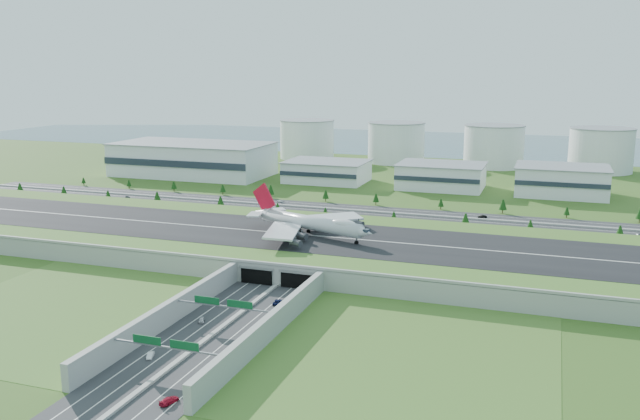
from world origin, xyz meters
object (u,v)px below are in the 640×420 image
(car_0, at_px, (202,320))
(car_1, at_px, (150,355))
(car_7, at_px, (280,201))
(fuel_tank_a, at_px, (307,140))
(car_5, at_px, (482,216))
(boeing_747, at_px, (310,222))
(car_4, at_px, (128,197))
(car_2, at_px, (278,302))
(car_3, at_px, (169,400))

(car_0, bearing_deg, car_1, -112.01)
(car_7, bearing_deg, car_1, 36.80)
(fuel_tank_a, relative_size, car_0, 11.13)
(car_1, bearing_deg, car_0, 68.29)
(fuel_tank_a, distance_m, car_5, 278.66)
(car_5, bearing_deg, car_1, -40.37)
(boeing_747, xyz_separation_m, car_0, (-4.32, -94.29, -13.24))
(car_1, bearing_deg, car_5, 51.06)
(boeing_747, bearing_deg, car_4, 170.87)
(car_1, height_order, car_2, car_2)
(boeing_747, height_order, car_4, boeing_747)
(car_1, bearing_deg, car_2, 51.06)
(car_2, relative_size, car_7, 1.19)
(fuel_tank_a, height_order, car_7, fuel_tank_a)
(car_1, xyz_separation_m, car_7, (-53.28, 228.12, -0.05))
(fuel_tank_a, distance_m, car_0, 418.93)
(car_4, bearing_deg, car_2, -113.10)
(car_2, xyz_separation_m, car_7, (-70.91, 173.39, -0.10))
(car_4, bearing_deg, boeing_747, -99.26)
(boeing_747, bearing_deg, car_7, 138.48)
(car_4, bearing_deg, car_5, -67.23)
(fuel_tank_a, xyz_separation_m, car_7, (57.36, -205.77, -16.67))
(car_2, relative_size, car_5, 1.13)
(fuel_tank_a, relative_size, car_3, 8.74)
(car_2, bearing_deg, car_5, -116.59)
(boeing_747, bearing_deg, car_0, -73.36)
(car_1, relative_size, car_5, 0.90)
(fuel_tank_a, xyz_separation_m, car_1, (110.64, -433.90, -16.62))
(car_1, relative_size, car_4, 1.20)
(car_0, bearing_deg, fuel_tank_a, 83.99)
(car_0, xyz_separation_m, car_7, (-53.61, 197.85, -0.06))
(car_0, distance_m, car_7, 204.99)
(car_3, bearing_deg, car_2, -74.02)
(car_4, height_order, car_5, car_5)
(car_1, distance_m, car_3, 30.02)
(boeing_747, xyz_separation_m, car_1, (-4.65, -124.56, -13.25))
(car_4, bearing_deg, car_1, -124.72)
(fuel_tank_a, height_order, car_4, fuel_tank_a)
(car_0, xyz_separation_m, car_1, (-0.33, -30.27, -0.01))
(fuel_tank_a, bearing_deg, car_4, -100.80)
(car_0, height_order, car_2, car_2)
(car_1, bearing_deg, fuel_tank_a, 83.22)
(fuel_tank_a, distance_m, car_3, 474.90)
(car_3, bearing_deg, car_7, -59.48)
(car_5, bearing_deg, car_0, -42.86)
(car_5, bearing_deg, car_4, -108.88)
(car_0, distance_m, car_4, 236.46)
(car_1, height_order, car_7, car_1)
(car_7, bearing_deg, boeing_747, 52.87)
(fuel_tank_a, bearing_deg, car_7, -74.42)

